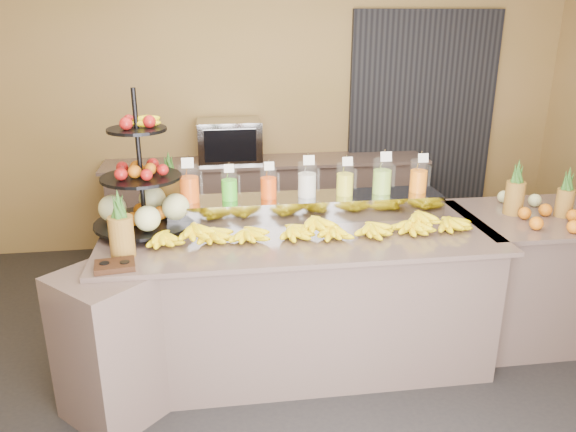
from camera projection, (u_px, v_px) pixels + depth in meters
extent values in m
plane|color=black|center=(306.00, 384.00, 3.60)|extent=(6.00, 6.00, 0.00)
cube|color=olive|center=(264.00, 107.00, 5.47)|extent=(6.00, 0.02, 2.80)
cube|color=black|center=(421.00, 124.00, 5.71)|extent=(1.50, 0.06, 2.20)
cube|color=gray|center=(299.00, 300.00, 3.73)|extent=(2.40, 0.90, 0.90)
cube|color=gray|center=(300.00, 235.00, 3.58)|extent=(2.50, 1.00, 0.03)
cube|color=gray|center=(112.00, 346.00, 3.21)|extent=(0.71, 0.71, 0.90)
cube|color=gray|center=(529.00, 278.00, 4.05)|extent=(1.00, 0.80, 0.90)
cube|color=gray|center=(539.00, 217.00, 3.89)|extent=(1.08, 0.88, 0.03)
cube|color=gray|center=(268.00, 207.00, 5.55)|extent=(3.00, 0.50, 0.90)
cube|color=gray|center=(267.00, 161.00, 5.39)|extent=(3.10, 0.55, 0.03)
cube|color=gray|center=(307.00, 207.00, 3.82)|extent=(1.85, 0.30, 0.15)
cylinder|color=silver|center=(189.00, 184.00, 3.65)|extent=(0.13, 0.13, 0.24)
cylinder|color=#E24E06|center=(189.00, 189.00, 3.66)|extent=(0.12, 0.12, 0.16)
cylinder|color=gray|center=(186.00, 175.00, 3.64)|extent=(0.01, 0.01, 0.29)
cube|color=white|center=(187.00, 163.00, 3.54)|extent=(0.08, 0.02, 0.07)
cylinder|color=silver|center=(229.00, 185.00, 3.69)|extent=(0.11, 0.11, 0.20)
cylinder|color=green|center=(229.00, 190.00, 3.70)|extent=(0.10, 0.10, 0.14)
cylinder|color=gray|center=(227.00, 178.00, 3.68)|extent=(0.01, 0.01, 0.24)
cube|color=white|center=(229.00, 168.00, 3.60)|extent=(0.06, 0.02, 0.05)
cylinder|color=silver|center=(269.00, 183.00, 3.72)|extent=(0.11, 0.11, 0.21)
cylinder|color=#EB4000|center=(269.00, 188.00, 3.74)|extent=(0.10, 0.10, 0.14)
cylinder|color=gray|center=(266.00, 176.00, 3.72)|extent=(0.01, 0.01, 0.24)
cube|color=white|center=(269.00, 166.00, 3.63)|extent=(0.07, 0.02, 0.06)
cylinder|color=silver|center=(307.00, 180.00, 3.75)|extent=(0.13, 0.13, 0.23)
cylinder|color=silver|center=(307.00, 185.00, 3.77)|extent=(0.12, 0.12, 0.16)
cylinder|color=gray|center=(305.00, 172.00, 3.74)|extent=(0.01, 0.01, 0.28)
cube|color=white|center=(309.00, 160.00, 3.65)|extent=(0.07, 0.02, 0.06)
cylinder|color=silver|center=(345.00, 179.00, 3.79)|extent=(0.12, 0.12, 0.22)
cylinder|color=yellow|center=(345.00, 184.00, 3.80)|extent=(0.11, 0.11, 0.15)
cylinder|color=gray|center=(343.00, 172.00, 3.78)|extent=(0.01, 0.01, 0.26)
cube|color=white|center=(348.00, 161.00, 3.69)|extent=(0.07, 0.02, 0.06)
cylinder|color=silver|center=(382.00, 176.00, 3.82)|extent=(0.13, 0.13, 0.24)
cylinder|color=#8ABF3F|center=(382.00, 182.00, 3.83)|extent=(0.12, 0.12, 0.16)
cylinder|color=gray|center=(380.00, 168.00, 3.81)|extent=(0.01, 0.01, 0.28)
cube|color=white|center=(386.00, 157.00, 3.72)|extent=(0.08, 0.02, 0.07)
cylinder|color=silver|center=(419.00, 176.00, 3.86)|extent=(0.12, 0.12, 0.22)
cylinder|color=orange|center=(418.00, 181.00, 3.87)|extent=(0.11, 0.11, 0.15)
cylinder|color=gray|center=(417.00, 169.00, 3.85)|extent=(0.01, 0.01, 0.26)
cube|color=white|center=(423.00, 158.00, 3.76)|extent=(0.07, 0.02, 0.06)
ellipsoid|color=#FFEB0C|center=(164.00, 236.00, 3.38)|extent=(0.25, 0.18, 0.10)
ellipsoid|color=#FFEB0C|center=(207.00, 234.00, 3.41)|extent=(0.25, 0.18, 0.10)
ellipsoid|color=#FFEB0C|center=(249.00, 231.00, 3.45)|extent=(0.25, 0.18, 0.10)
ellipsoid|color=#FFEB0C|center=(290.00, 229.00, 3.48)|extent=(0.25, 0.18, 0.10)
ellipsoid|color=#FFEB0C|center=(331.00, 227.00, 3.51)|extent=(0.25, 0.18, 0.10)
ellipsoid|color=#FFEB0C|center=(370.00, 225.00, 3.55)|extent=(0.25, 0.18, 0.10)
ellipsoid|color=#FFEB0C|center=(409.00, 223.00, 3.58)|extent=(0.25, 0.18, 0.10)
ellipsoid|color=#FFEB0C|center=(447.00, 221.00, 3.62)|extent=(0.25, 0.18, 0.10)
ellipsoid|color=#FFEB0C|center=(193.00, 223.00, 3.38)|extent=(0.21, 0.16, 0.09)
ellipsoid|color=#FFEB0C|center=(311.00, 217.00, 3.47)|extent=(0.21, 0.16, 0.09)
ellipsoid|color=#FFEB0C|center=(422.00, 212.00, 3.57)|extent=(0.21, 0.16, 0.09)
cylinder|color=black|center=(140.00, 162.00, 3.47)|extent=(0.04, 0.04, 0.90)
cylinder|color=black|center=(145.00, 222.00, 3.60)|extent=(0.81, 0.81, 0.02)
cylinder|color=black|center=(141.00, 177.00, 3.50)|extent=(0.64, 0.64, 0.02)
cylinder|color=black|center=(137.00, 130.00, 3.40)|extent=(0.46, 0.46, 0.02)
sphere|color=beige|center=(176.00, 207.00, 3.60)|extent=(0.17, 0.17, 0.17)
sphere|color=maroon|center=(163.00, 169.00, 3.50)|extent=(0.08, 0.08, 0.08)
sphere|color=#CF6312|center=(128.00, 215.00, 3.57)|extent=(0.09, 0.09, 0.09)
cube|color=black|center=(115.00, 266.00, 3.06)|extent=(0.23, 0.19, 0.03)
cylinder|color=brown|center=(122.00, 236.00, 3.18)|extent=(0.14, 0.14, 0.24)
cone|color=#1F4517|center=(118.00, 203.00, 3.12)|extent=(0.07, 0.07, 0.16)
cylinder|color=brown|center=(171.00, 195.00, 3.85)|extent=(0.16, 0.16, 0.29)
cone|color=#1F4517|center=(169.00, 163.00, 3.77)|extent=(0.08, 0.08, 0.16)
cylinder|color=brown|center=(514.00, 198.00, 3.88)|extent=(0.12, 0.12, 0.23)
cylinder|color=brown|center=(564.00, 203.00, 3.83)|extent=(0.12, 0.12, 0.19)
ellipsoid|color=#CF6312|center=(552.00, 218.00, 3.70)|extent=(0.35, 0.23, 0.09)
cube|color=gray|center=(229.00, 141.00, 5.28)|extent=(0.59, 0.42, 0.39)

